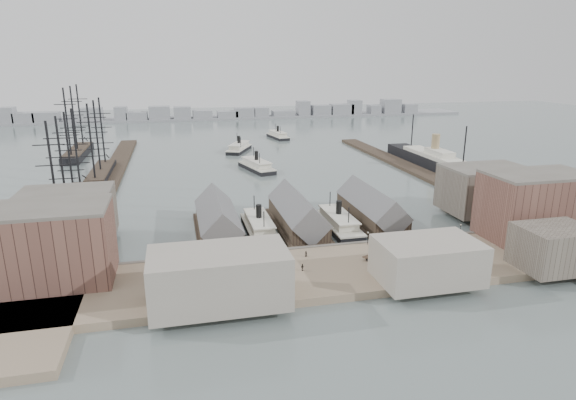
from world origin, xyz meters
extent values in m
plane|color=#566463|center=(0.00, 0.00, 0.00)|extent=(900.00, 900.00, 0.00)
cube|color=#826E57|center=(0.00, -20.00, 1.00)|extent=(180.00, 30.00, 2.00)
cube|color=#59544C|center=(0.00, -5.20, 1.15)|extent=(180.00, 1.20, 2.30)
cube|color=#2D231C|center=(-68.00, 100.00, 0.80)|extent=(10.00, 220.00, 1.60)
cube|color=#2D231C|center=(78.00, 90.00, 0.80)|extent=(10.00, 180.00, 1.60)
cube|color=#2D231C|center=(-26.00, 16.00, 0.60)|extent=(14.00, 42.00, 1.20)
cube|color=#2D231C|center=(-26.00, 17.00, 3.70)|extent=(12.00, 36.00, 5.00)
cube|color=#59595B|center=(-26.00, 17.00, 6.30)|extent=(12.60, 37.00, 12.60)
cube|color=#2D231C|center=(0.00, 16.00, 0.60)|extent=(14.00, 42.00, 1.20)
cube|color=#2D231C|center=(0.00, 17.00, 3.70)|extent=(12.00, 36.00, 5.00)
cube|color=#59595B|center=(0.00, 17.00, 6.30)|extent=(12.60, 37.00, 12.60)
cube|color=#2D231C|center=(26.00, 16.00, 0.60)|extent=(14.00, 42.00, 1.20)
cube|color=#2D231C|center=(26.00, 17.00, 3.70)|extent=(12.00, 36.00, 5.00)
cube|color=#59595B|center=(26.00, 17.00, 6.30)|extent=(12.60, 37.00, 12.60)
cube|color=brown|center=(-70.00, -12.00, 11.00)|extent=(32.00, 18.00, 18.00)
cube|color=#60564C|center=(-70.00, 18.00, 9.00)|extent=(26.00, 20.00, 14.00)
cube|color=brown|center=(66.00, -12.00, 11.50)|extent=(30.00, 18.00, 19.00)
cube|color=#60564C|center=(68.00, 15.00, 9.50)|extent=(28.00, 20.00, 15.00)
cube|color=gray|center=(20.00, -32.00, 7.00)|extent=(24.00, 16.00, 10.00)
cube|color=gray|center=(-30.00, -32.00, 8.00)|extent=(30.00, 16.00, 12.00)
cube|color=#60564C|center=(55.00, -33.00, 7.50)|extent=(18.00, 14.00, 11.00)
cylinder|color=black|center=(-45.00, -7.00, 3.80)|extent=(0.16, 0.16, 3.60)
sphere|color=beige|center=(-45.00, -7.00, 5.70)|extent=(0.44, 0.44, 0.44)
cylinder|color=black|center=(-15.00, -7.00, 3.80)|extent=(0.16, 0.16, 3.60)
sphere|color=beige|center=(-15.00, -7.00, 5.70)|extent=(0.44, 0.44, 0.44)
cylinder|color=black|center=(15.00, -7.00, 3.80)|extent=(0.16, 0.16, 3.60)
sphere|color=beige|center=(15.00, -7.00, 5.70)|extent=(0.44, 0.44, 0.44)
cylinder|color=black|center=(45.00, -7.00, 3.80)|extent=(0.16, 0.16, 3.60)
sphere|color=beige|center=(45.00, -7.00, 5.70)|extent=(0.44, 0.44, 0.44)
cube|color=gray|center=(0.00, 340.00, 1.00)|extent=(500.00, 40.00, 2.00)
cube|color=gray|center=(-179.40, 330.00, 7.52)|extent=(18.77, 14.00, 15.03)
cube|color=gray|center=(-162.59, 330.00, 5.11)|extent=(17.36, 14.00, 10.23)
cube|color=gray|center=(-145.16, 330.00, 5.14)|extent=(20.65, 14.00, 10.28)
cube|color=gray|center=(-123.57, 330.00, 3.62)|extent=(14.71, 14.00, 7.23)
cube|color=gray|center=(-107.98, 330.00, 6.62)|extent=(17.63, 14.00, 13.23)
cube|color=gray|center=(-83.49, 330.00, 6.79)|extent=(10.74, 14.00, 13.58)
cube|color=gray|center=(-69.86, 330.00, 4.32)|extent=(18.06, 14.00, 8.64)
cube|color=gray|center=(-49.92, 330.00, 6.64)|extent=(18.55, 14.00, 13.29)
cube|color=gray|center=(-29.70, 330.00, 6.24)|extent=(15.33, 14.00, 12.47)
cube|color=gray|center=(-11.29, 330.00, 4.36)|extent=(17.56, 14.00, 8.72)
cube|color=gray|center=(11.96, 330.00, 3.82)|extent=(18.76, 14.00, 7.63)
cube|color=gray|center=(27.85, 330.00, 5.17)|extent=(17.61, 14.00, 10.35)
cube|color=gray|center=(44.04, 330.00, 5.15)|extent=(13.38, 14.00, 10.30)
cube|color=gray|center=(65.61, 330.00, 3.38)|extent=(20.73, 14.00, 6.75)
cube|color=gray|center=(85.69, 330.00, 7.79)|extent=(11.51, 14.00, 15.57)
cube|color=gray|center=(103.47, 330.00, 5.63)|extent=(18.17, 14.00, 11.26)
cube|color=gray|center=(125.20, 330.00, 5.92)|extent=(21.81, 14.00, 11.83)
cube|color=gray|center=(139.05, 330.00, 7.75)|extent=(11.12, 14.00, 15.50)
cube|color=gray|center=(159.69, 330.00, 5.14)|extent=(10.90, 14.00, 10.29)
cube|color=gray|center=(177.90, 330.00, 7.86)|extent=(17.95, 14.00, 15.72)
cube|color=gray|center=(197.92, 330.00, 5.26)|extent=(14.21, 14.00, 10.51)
cube|color=black|center=(-13.00, 15.40, 0.90)|extent=(8.00, 27.99, 1.80)
cube|color=beige|center=(-13.00, 15.40, 2.20)|extent=(8.40, 27.99, 0.50)
cube|color=beige|center=(-13.00, 15.40, 3.60)|extent=(6.50, 19.99, 2.20)
cube|color=beige|center=(-13.00, 15.40, 5.00)|extent=(7.00, 21.99, 0.40)
cylinder|color=black|center=(-13.00, 15.40, 7.20)|extent=(1.80, 1.80, 4.50)
cylinder|color=black|center=(-13.00, 24.40, 7.00)|extent=(0.30, 0.30, 6.00)
cylinder|color=black|center=(-13.00, 6.40, 7.00)|extent=(0.30, 0.30, 6.00)
cube|color=black|center=(13.00, 12.99, 0.92)|extent=(8.18, 28.63, 1.84)
cube|color=beige|center=(13.00, 12.99, 2.25)|extent=(8.59, 28.63, 0.51)
cube|color=beige|center=(13.00, 12.99, 3.68)|extent=(6.65, 20.45, 2.25)
cube|color=beige|center=(13.00, 12.99, 5.11)|extent=(7.16, 22.49, 0.41)
cylinder|color=black|center=(13.00, 12.99, 7.36)|extent=(1.84, 1.84, 4.60)
cylinder|color=black|center=(13.00, 22.19, 7.16)|extent=(0.31, 0.31, 6.13)
cylinder|color=black|center=(13.00, 3.79, 7.16)|extent=(0.31, 0.31, 6.13)
cube|color=black|center=(1.69, 106.36, 0.93)|extent=(15.33, 30.14, 1.86)
cube|color=beige|center=(1.69, 106.36, 2.28)|extent=(15.73, 30.24, 0.52)
cube|color=beige|center=(1.69, 106.36, 3.73)|extent=(11.73, 21.73, 2.28)
cube|color=beige|center=(1.69, 106.36, 5.18)|extent=(12.76, 23.87, 0.41)
cylinder|color=black|center=(1.69, 106.36, 7.45)|extent=(1.86, 1.86, 4.66)
cylinder|color=black|center=(1.69, 115.68, 7.25)|extent=(0.31, 0.31, 6.21)
cylinder|color=black|center=(1.69, 97.04, 7.25)|extent=(0.31, 0.31, 6.21)
cube|color=black|center=(0.02, 160.22, 0.90)|extent=(18.98, 28.92, 1.81)
cube|color=beige|center=(0.02, 160.22, 2.21)|extent=(19.34, 29.09, 0.50)
cube|color=beige|center=(0.02, 160.22, 3.62)|extent=(14.27, 20.99, 2.21)
cube|color=beige|center=(0.02, 160.22, 5.02)|extent=(15.56, 23.02, 0.40)
cylinder|color=black|center=(0.02, 160.22, 7.23)|extent=(1.81, 1.81, 4.52)
cylinder|color=black|center=(0.02, 169.26, 7.03)|extent=(0.30, 0.30, 6.03)
cylinder|color=black|center=(0.02, 151.18, 7.03)|extent=(0.30, 0.30, 6.03)
cube|color=black|center=(33.77, 204.93, 0.85)|extent=(11.86, 27.36, 1.70)
cube|color=beige|center=(33.77, 204.93, 2.08)|extent=(12.24, 27.42, 0.47)
cube|color=beige|center=(33.77, 204.93, 3.40)|extent=(9.21, 19.66, 2.08)
cube|color=beige|center=(33.77, 204.93, 4.73)|extent=(9.99, 21.61, 0.38)
cylinder|color=black|center=(33.77, 204.93, 6.81)|extent=(1.70, 1.70, 4.25)
cylinder|color=black|center=(33.77, 213.43, 6.62)|extent=(0.28, 0.28, 5.67)
cylinder|color=black|center=(33.77, 196.42, 6.62)|extent=(0.28, 0.28, 5.67)
cube|color=black|center=(-76.72, 56.72, 1.72)|extent=(8.58, 59.12, 3.43)
cube|color=#2D231C|center=(-76.72, 56.72, 3.72)|extent=(8.11, 53.21, 0.57)
cylinder|color=black|center=(-76.72, 36.03, 19.07)|extent=(0.76, 0.76, 32.42)
cylinder|color=black|center=(-76.72, 49.82, 19.07)|extent=(0.76, 0.76, 32.42)
cylinder|color=black|center=(-76.72, 63.62, 19.07)|extent=(0.76, 0.76, 32.42)
cylinder|color=black|center=(-76.72, 77.41, 19.07)|extent=(0.76, 0.76, 32.42)
cube|color=black|center=(-72.67, 107.45, 1.76)|extent=(8.78, 50.72, 3.51)
cube|color=#2D231C|center=(-72.67, 107.45, 3.80)|extent=(8.29, 45.65, 0.59)
cylinder|color=black|center=(-72.67, 89.69, 19.51)|extent=(0.78, 0.78, 33.16)
cylinder|color=black|center=(-72.67, 107.45, 19.51)|extent=(0.78, 0.78, 33.16)
cylinder|color=black|center=(-72.67, 125.20, 19.51)|extent=(0.78, 0.78, 33.16)
cube|color=black|center=(-92.68, 166.02, 1.94)|extent=(9.70, 53.86, 3.88)
cube|color=#2D231C|center=(-92.68, 166.02, 4.20)|extent=(9.16, 48.48, 0.65)
cylinder|color=black|center=(-92.68, 147.17, 21.54)|extent=(0.86, 0.86, 36.63)
cylinder|color=black|center=(-92.68, 166.02, 21.54)|extent=(0.86, 0.86, 36.63)
cylinder|color=black|center=(-92.68, 184.87, 21.54)|extent=(0.86, 0.86, 36.63)
cube|color=black|center=(92.00, 91.48, 2.74)|extent=(11.89, 86.90, 5.49)
cube|color=beige|center=(92.00, 91.48, 6.40)|extent=(10.06, 50.31, 1.83)
cube|color=beige|center=(92.00, 86.91, 8.69)|extent=(7.32, 18.30, 2.74)
cylinder|color=tan|center=(92.00, 91.48, 12.81)|extent=(4.03, 4.03, 9.15)
cube|color=black|center=(30.28, -15.65, 2.42)|extent=(3.02, 10.13, 0.84)
cube|color=#2B3829|center=(30.28, -15.65, 4.21)|extent=(3.15, 10.66, 2.74)
cube|color=#59595B|center=(30.28, -15.65, 5.74)|extent=(3.38, 11.09, 0.32)
imported|color=black|center=(-31.10, -14.80, 2.81)|extent=(1.87, 1.78, 1.61)
cube|color=#3F2D21|center=(-33.47, -15.85, 2.90)|extent=(2.98, 2.42, 0.25)
cylinder|color=black|center=(-33.19, -16.49, 2.55)|extent=(1.04, 0.52, 1.10)
cylinder|color=black|center=(-33.76, -15.21, 2.55)|extent=(1.04, 0.52, 1.10)
imported|color=black|center=(-17.82, -16.30, 2.85)|extent=(2.08, 1.09, 1.70)
cube|color=#3F2D21|center=(-20.41, -16.52, 2.90)|extent=(2.72, 1.72, 0.25)
cylinder|color=black|center=(-20.35, -17.22, 2.55)|extent=(1.10, 0.17, 1.10)
cylinder|color=black|center=(-20.47, -15.83, 2.55)|extent=(1.10, 0.17, 1.10)
imported|color=black|center=(13.02, -18.69, 2.81)|extent=(1.89, 2.01, 1.62)
cube|color=#3F2D21|center=(10.62, -17.69, 2.90)|extent=(2.98, 2.39, 0.25)
cylinder|color=black|center=(10.35, -18.33, 2.55)|extent=(1.05, 0.50, 1.10)
cylinder|color=black|center=(10.89, -17.04, 2.55)|extent=(1.05, 0.50, 1.10)
imported|color=black|center=(-55.26, -14.33, 2.91)|extent=(0.74, 0.60, 1.82)
imported|color=black|center=(-45.22, -18.60, 2.79)|extent=(0.88, 0.95, 1.58)
imported|color=black|center=(-26.76, -8.80, 2.80)|extent=(1.04, 0.60, 1.61)
imported|color=black|center=(-8.05, -20.09, 2.91)|extent=(1.12, 1.01, 1.82)
imported|color=black|center=(-4.74, -11.52, 2.79)|extent=(0.90, 0.75, 1.58)
imported|color=black|center=(15.04, -22.35, 2.84)|extent=(0.62, 0.46, 1.69)
imported|color=black|center=(18.37, -8.00, 2.89)|extent=(0.98, 1.07, 1.79)
imported|color=black|center=(37.04, -24.14, 2.91)|extent=(1.34, 1.04, 1.83)
imported|color=black|center=(38.24, -11.85, 2.88)|extent=(1.08, 0.56, 1.76)
imported|color=black|center=(59.26, -19.21, 2.87)|extent=(0.93, 1.02, 1.74)
imported|color=black|center=(-31.05, -21.53, 2.81)|extent=(1.14, 0.77, 1.63)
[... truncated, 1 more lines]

